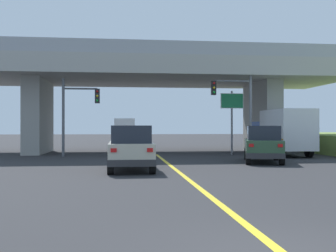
{
  "coord_description": "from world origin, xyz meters",
  "views": [
    {
      "loc": [
        -2.49,
        -5.92,
        1.96
      ],
      "look_at": [
        0.48,
        20.32,
        2.02
      ],
      "focal_mm": 44.44,
      "sensor_mm": 36.0,
      "label": 1
    }
  ],
  "objects_px": {
    "suv_lead": "(131,148)",
    "suv_crossing": "(263,144)",
    "highway_sign": "(232,108)",
    "traffic_signal_nearside": "(238,102)",
    "box_truck": "(283,132)",
    "semi_truck_distant": "(124,130)",
    "traffic_signal_farside": "(76,107)"
  },
  "relations": [
    {
      "from": "box_truck",
      "to": "suv_crossing",
      "type": "bearing_deg",
      "value": -121.92
    },
    {
      "from": "suv_lead",
      "to": "suv_crossing",
      "type": "height_order",
      "value": "same"
    },
    {
      "from": "traffic_signal_nearside",
      "to": "traffic_signal_farside",
      "type": "height_order",
      "value": "traffic_signal_nearside"
    },
    {
      "from": "traffic_signal_nearside",
      "to": "highway_sign",
      "type": "xyz_separation_m",
      "value": [
        -0.07,
        1.27,
        -0.35
      ]
    },
    {
      "from": "traffic_signal_nearside",
      "to": "highway_sign",
      "type": "bearing_deg",
      "value": 93.03
    },
    {
      "from": "highway_sign",
      "to": "box_truck",
      "type": "bearing_deg",
      "value": -22.91
    },
    {
      "from": "highway_sign",
      "to": "semi_truck_distant",
      "type": "xyz_separation_m",
      "value": [
        -7.44,
        21.83,
        -1.76
      ]
    },
    {
      "from": "semi_truck_distant",
      "to": "suv_lead",
      "type": "bearing_deg",
      "value": -89.9
    },
    {
      "from": "box_truck",
      "to": "traffic_signal_farside",
      "type": "xyz_separation_m",
      "value": [
        -14.01,
        0.58,
        1.62
      ]
    },
    {
      "from": "traffic_signal_farside",
      "to": "semi_truck_distant",
      "type": "height_order",
      "value": "traffic_signal_farside"
    },
    {
      "from": "traffic_signal_farside",
      "to": "semi_truck_distant",
      "type": "bearing_deg",
      "value": 81.58
    },
    {
      "from": "box_truck",
      "to": "semi_truck_distant",
      "type": "height_order",
      "value": "box_truck"
    },
    {
      "from": "suv_lead",
      "to": "box_truck",
      "type": "xyz_separation_m",
      "value": [
        10.61,
        8.63,
        0.61
      ]
    },
    {
      "from": "traffic_signal_nearside",
      "to": "semi_truck_distant",
      "type": "height_order",
      "value": "traffic_signal_nearside"
    },
    {
      "from": "suv_lead",
      "to": "box_truck",
      "type": "relative_size",
      "value": 0.68
    },
    {
      "from": "suv_lead",
      "to": "box_truck",
      "type": "bearing_deg",
      "value": 39.12
    },
    {
      "from": "box_truck",
      "to": "semi_truck_distant",
      "type": "bearing_deg",
      "value": 114.69
    },
    {
      "from": "suv_lead",
      "to": "semi_truck_distant",
      "type": "distance_m",
      "value": 31.83
    },
    {
      "from": "suv_crossing",
      "to": "traffic_signal_nearside",
      "type": "xyz_separation_m",
      "value": [
        0.11,
        5.34,
        2.66
      ]
    },
    {
      "from": "highway_sign",
      "to": "traffic_signal_nearside",
      "type": "bearing_deg",
      "value": -86.97
    },
    {
      "from": "suv_lead",
      "to": "semi_truck_distant",
      "type": "relative_size",
      "value": 0.63
    },
    {
      "from": "box_truck",
      "to": "semi_truck_distant",
      "type": "xyz_separation_m",
      "value": [
        -10.66,
        23.19,
        -0.06
      ]
    },
    {
      "from": "suv_lead",
      "to": "highway_sign",
      "type": "relative_size",
      "value": 0.97
    },
    {
      "from": "highway_sign",
      "to": "semi_truck_distant",
      "type": "relative_size",
      "value": 0.65
    },
    {
      "from": "traffic_signal_farside",
      "to": "highway_sign",
      "type": "distance_m",
      "value": 10.81
    },
    {
      "from": "suv_lead",
      "to": "traffic_signal_farside",
      "type": "xyz_separation_m",
      "value": [
        -3.4,
        9.2,
        2.23
      ]
    },
    {
      "from": "traffic_signal_nearside",
      "to": "suv_lead",
      "type": "bearing_deg",
      "value": -130.52
    },
    {
      "from": "traffic_signal_farside",
      "to": "highway_sign",
      "type": "height_order",
      "value": "traffic_signal_farside"
    },
    {
      "from": "suv_crossing",
      "to": "highway_sign",
      "type": "relative_size",
      "value": 1.05
    },
    {
      "from": "highway_sign",
      "to": "suv_lead",
      "type": "bearing_deg",
      "value": -126.47
    },
    {
      "from": "semi_truck_distant",
      "to": "highway_sign",
      "type": "bearing_deg",
      "value": -71.18
    },
    {
      "from": "traffic_signal_nearside",
      "to": "box_truck",
      "type": "bearing_deg",
      "value": -1.61
    }
  ]
}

